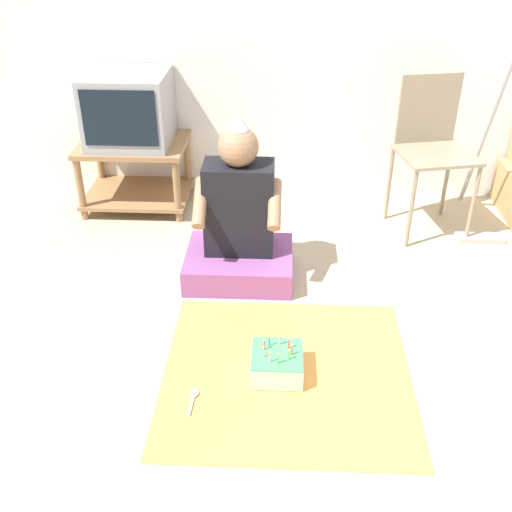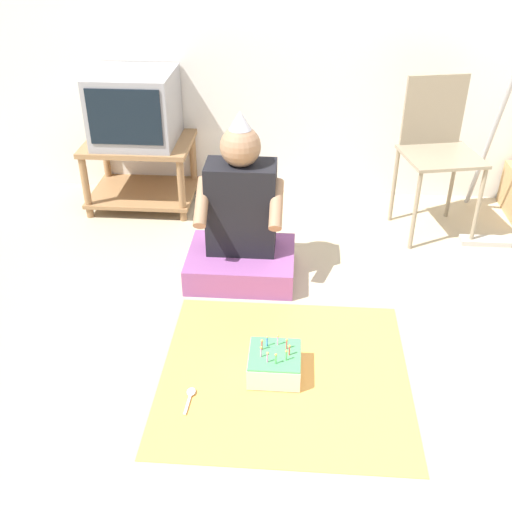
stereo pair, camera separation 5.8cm
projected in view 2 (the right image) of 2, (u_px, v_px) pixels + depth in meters
The scene contains 9 objects.
ground_plane at pixel (431, 409), 2.36m from camera, with size 16.00×16.00×0.00m, color tan.
tv_stand at pixel (141, 167), 3.79m from camera, with size 0.66×0.50×0.43m.
tv at pixel (135, 107), 3.59m from camera, with size 0.48×0.48×0.42m.
folding_chair at pixel (437, 143), 3.39m from camera, with size 0.48×0.47×0.89m.
dust_mop at pixel (491, 175), 3.40m from camera, with size 0.28×0.54×1.24m.
person_seated at pixel (241, 226), 3.06m from camera, with size 0.55×0.45×0.88m.
party_cloth at pixel (285, 373), 2.53m from camera, with size 1.04×0.99×0.01m.
birthday_cake at pixel (275, 363), 2.50m from camera, with size 0.22×0.22×0.16m.
plastic_spoon_near at pixel (190, 395), 2.41m from camera, with size 0.04×0.15×0.01m.
Camera 2 is at (-0.56, -1.75, 1.75)m, focal length 42.00 mm.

